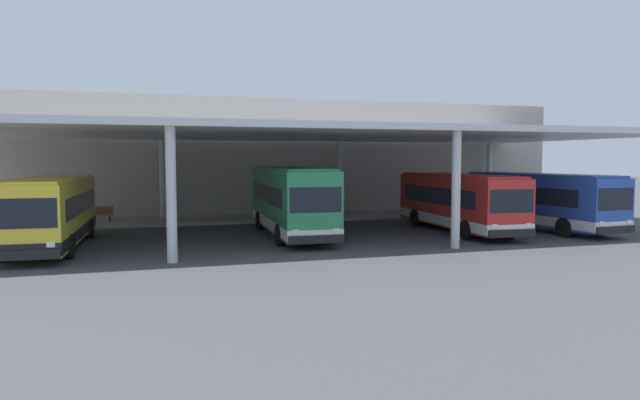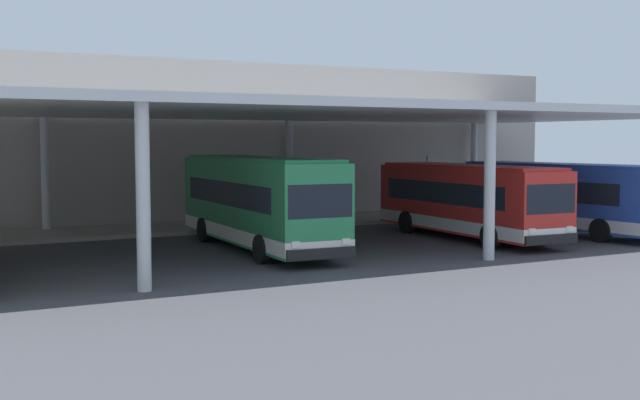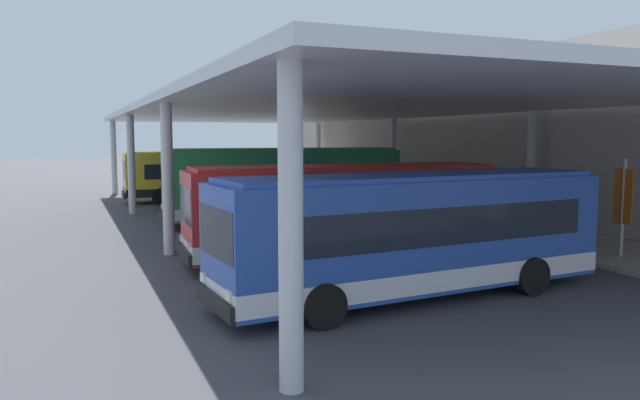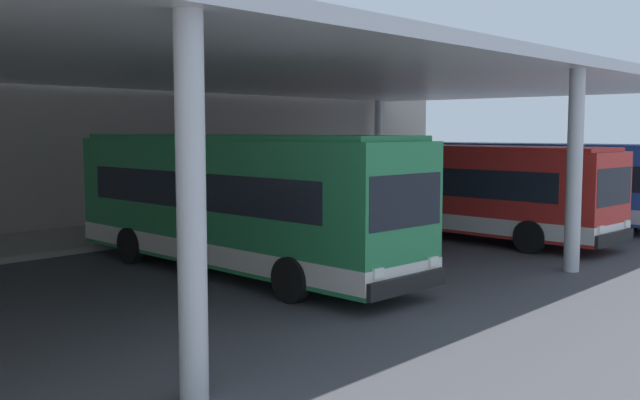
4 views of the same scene
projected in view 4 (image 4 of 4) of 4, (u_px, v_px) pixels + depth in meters
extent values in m
plane|color=#47474C|center=(346.00, 296.00, 16.15)|extent=(200.00, 200.00, 0.00)
cube|color=#A39E93|center=(76.00, 239.00, 24.03)|extent=(42.00, 4.50, 0.18)
cube|color=#ADA399|center=(26.00, 117.00, 25.82)|extent=(48.00, 1.60, 8.28)
cube|color=silver|center=(190.00, 66.00, 19.32)|extent=(40.00, 17.00, 0.30)
cylinder|color=silver|center=(191.00, 210.00, 9.69)|extent=(0.40, 0.40, 5.25)
cylinder|color=silver|center=(574.00, 171.00, 18.76)|extent=(0.40, 0.40, 5.25)
cylinder|color=silver|center=(192.00, 156.00, 29.49)|extent=(0.40, 0.40, 5.25)
cylinder|color=silver|center=(378.00, 150.00, 38.56)|extent=(0.40, 0.40, 5.25)
cube|color=#28844C|center=(234.00, 200.00, 18.66)|extent=(2.99, 11.30, 3.10)
cube|color=white|center=(235.00, 246.00, 18.77)|extent=(3.01, 11.32, 0.50)
cube|color=black|center=(230.00, 188.00, 18.73)|extent=(2.94, 9.29, 0.90)
cube|color=black|center=(404.00, 201.00, 14.72)|extent=(2.30, 0.22, 1.10)
cube|color=black|center=(407.00, 284.00, 14.82)|extent=(2.45, 0.27, 0.36)
cube|color=#2A8B50|center=(233.00, 137.00, 18.50)|extent=(2.77, 10.84, 0.12)
cube|color=yellow|center=(404.00, 151.00, 14.65)|extent=(1.75, 0.20, 0.28)
cube|color=white|center=(378.00, 273.00, 14.16)|extent=(0.28, 0.09, 0.20)
cube|color=white|center=(433.00, 261.00, 15.43)|extent=(0.28, 0.09, 0.20)
cylinder|color=black|center=(291.00, 280.00, 15.49)|extent=(0.32, 1.01, 1.00)
cylinder|color=black|center=(367.00, 265.00, 17.21)|extent=(0.32, 1.01, 1.00)
cylinder|color=black|center=(130.00, 245.00, 20.09)|extent=(0.32, 1.01, 1.00)
cylinder|color=black|center=(203.00, 236.00, 21.82)|extent=(0.32, 1.01, 1.00)
cube|color=red|center=(463.00, 189.00, 24.73)|extent=(2.97, 10.50, 2.70)
cube|color=white|center=(462.00, 218.00, 24.82)|extent=(2.99, 10.52, 0.50)
cube|color=black|center=(459.00, 180.00, 24.80)|extent=(2.92, 8.63, 0.90)
cube|color=black|center=(613.00, 187.00, 21.07)|extent=(2.30, 0.22, 1.10)
cube|color=black|center=(614.00, 238.00, 21.15)|extent=(2.45, 0.27, 0.36)
cube|color=red|center=(464.00, 147.00, 24.59)|extent=(2.75, 10.08, 0.12)
cube|color=yellow|center=(613.00, 158.00, 21.01)|extent=(1.75, 0.20, 0.28)
cube|color=white|center=(601.00, 229.00, 20.49)|extent=(0.28, 0.09, 0.20)
cube|color=white|center=(627.00, 223.00, 21.76)|extent=(0.28, 0.09, 0.20)
cylinder|color=black|center=(530.00, 237.00, 21.71)|extent=(0.32, 1.01, 1.00)
cylinder|color=black|center=(568.00, 229.00, 23.44)|extent=(0.32, 1.01, 1.00)
cylinder|color=black|center=(375.00, 219.00, 25.99)|extent=(0.32, 1.01, 1.00)
cylinder|color=black|center=(417.00, 214.00, 27.72)|extent=(0.32, 1.01, 1.00)
cube|color=#284CA8|center=(540.00, 182.00, 28.14)|extent=(3.26, 10.56, 2.70)
cube|color=silver|center=(539.00, 207.00, 28.24)|extent=(3.28, 10.58, 0.50)
cube|color=black|center=(536.00, 174.00, 28.21)|extent=(3.16, 8.69, 0.90)
cube|color=#2A50B0|center=(541.00, 145.00, 28.01)|extent=(3.03, 10.13, 0.12)
cylinder|color=black|center=(615.00, 222.00, 25.32)|extent=(0.35, 1.02, 1.00)
cylinder|color=black|center=(635.00, 215.00, 27.23)|extent=(0.35, 1.02, 1.00)
cylinder|color=black|center=(458.00, 210.00, 29.06)|extent=(0.35, 1.02, 1.00)
cylinder|color=black|center=(485.00, 205.00, 30.97)|extent=(0.35, 1.02, 1.00)
cylinder|color=#B2B2B7|center=(351.00, 172.00, 33.07)|extent=(0.12, 0.12, 3.20)
cube|color=orange|center=(352.00, 164.00, 33.02)|extent=(0.70, 0.04, 1.80)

